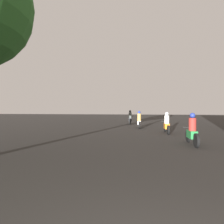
% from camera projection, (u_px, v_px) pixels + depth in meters
% --- Properties ---
extents(motorcycle_green, '(0.60, 1.90, 1.48)m').
position_uv_depth(motorcycle_green, '(192.00, 132.00, 8.03)').
color(motorcycle_green, black).
rests_on(motorcycle_green, ground_plane).
extents(motorcycle_orange, '(0.60, 2.00, 1.46)m').
position_uv_depth(motorcycle_orange, '(167.00, 125.00, 12.09)').
color(motorcycle_orange, black).
rests_on(motorcycle_orange, ground_plane).
extents(motorcycle_silver, '(0.60, 2.00, 1.51)m').
position_uv_depth(motorcycle_silver, '(139.00, 121.00, 15.49)').
color(motorcycle_silver, black).
rests_on(motorcycle_silver, ground_plane).
extents(motorcycle_black, '(0.60, 2.00, 1.57)m').
position_uv_depth(motorcycle_black, '(130.00, 119.00, 19.39)').
color(motorcycle_black, black).
rests_on(motorcycle_black, ground_plane).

